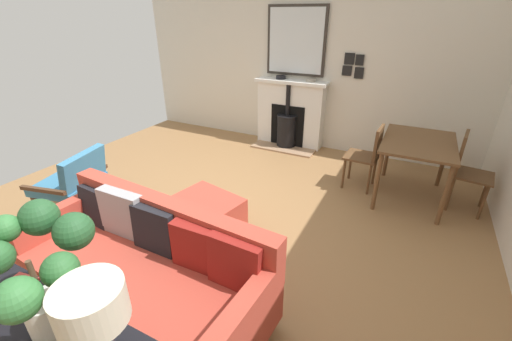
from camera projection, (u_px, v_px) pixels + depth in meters
name	position (u px, v px, depth m)	size (l,w,h in m)	color
ground_plane	(198.00, 227.00, 3.46)	(5.84, 5.80, 0.01)	olive
wall_left	(299.00, 61.00, 5.19)	(0.12, 5.80, 2.74)	beige
fireplace	(289.00, 117.00, 5.42)	(0.57, 1.20, 1.11)	#9E7A5B
mirror_over_mantel	(296.00, 41.00, 5.00)	(0.04, 0.96, 1.03)	#2D2823
mantel_bowl_near	(281.00, 77.00, 5.25)	(0.16, 0.16, 0.05)	black
mantel_bowl_far	(311.00, 80.00, 5.04)	(0.15, 0.15, 0.04)	#9E9384
sofa	(147.00, 266.00, 2.41)	(0.93, 2.03, 0.81)	#B2B2B7
ottoman	(207.00, 211.00, 3.32)	(0.65, 0.76, 0.37)	#B2B2B7
armchair_accent	(74.00, 179.00, 3.51)	(0.78, 0.72, 0.76)	#4C3321
console_table	(30.00, 320.00, 1.67)	(0.33, 1.61, 0.72)	black
table_lamp_far_end	(91.00, 307.00, 1.25)	(0.28, 0.28, 0.41)	white
potted_plant	(35.00, 262.00, 1.38)	(0.50, 0.49, 0.61)	silver
book_stack	(8.00, 296.00, 1.67)	(0.28, 0.21, 0.04)	#B23833
dining_table	(418.00, 149.00, 3.75)	(1.08, 0.78, 0.74)	brown
dining_chair_near_fireplace	(369.00, 153.00, 4.03)	(0.42, 0.42, 0.84)	brown
dining_chair_by_back_wall	(466.00, 166.00, 3.60)	(0.45, 0.45, 0.90)	brown
photo_gallery_row	(353.00, 66.00, 4.77)	(0.02, 0.32, 0.36)	black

